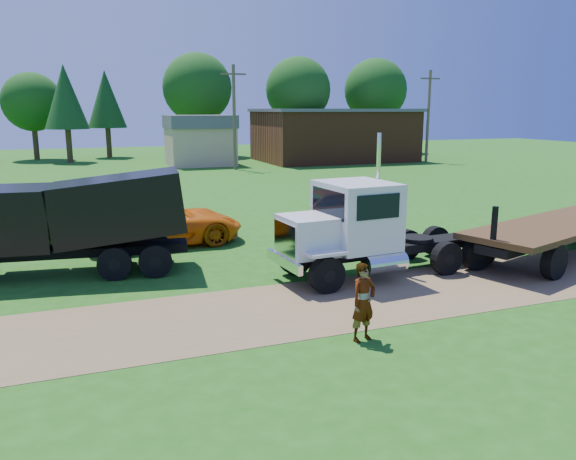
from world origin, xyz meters
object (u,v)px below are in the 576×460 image
object	(u,v)px
white_semi_tractor	(359,229)
spectator_a	(363,302)
orange_pickup	(164,223)
flatbed_trailer	(561,230)
black_dump_truck	(75,219)

from	to	relation	value
white_semi_tractor	spectator_a	distance (m)	5.12
orange_pickup	spectator_a	bearing A→B (deg)	-167.83
white_semi_tractor	flatbed_trailer	xyz separation A→B (m)	(7.93, -0.45, -0.54)
black_dump_truck	flatbed_trailer	world-z (taller)	black_dump_truck
black_dump_truck	flatbed_trailer	distance (m)	16.73
white_semi_tractor	flatbed_trailer	bearing A→B (deg)	-7.52
flatbed_trailer	spectator_a	xyz separation A→B (m)	(-10.20, -4.09, -0.08)
white_semi_tractor	flatbed_trailer	size ratio (longest dim) A/B	0.80
black_dump_truck	orange_pickup	size ratio (longest dim) A/B	1.27
black_dump_truck	spectator_a	xyz separation A→B (m)	(6.03, -8.07, -0.90)
black_dump_truck	flatbed_trailer	size ratio (longest dim) A/B	0.82
black_dump_truck	orange_pickup	distance (m)	4.60
orange_pickup	spectator_a	world-z (taller)	spectator_a
white_semi_tractor	black_dump_truck	size ratio (longest dim) A/B	0.97
black_dump_truck	flatbed_trailer	bearing A→B (deg)	-6.37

